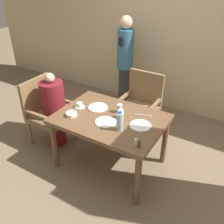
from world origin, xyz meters
name	(u,v)px	position (x,y,z in m)	size (l,w,h in m)	color
ground_plane	(110,163)	(0.00, 0.00, 0.00)	(16.00, 16.00, 0.00)	#7A664C
wall_back	(171,29)	(0.00, 1.90, 1.40)	(8.00, 0.06, 2.80)	#C6B289
dining_table	(110,124)	(0.00, 0.00, 0.64)	(1.28, 0.92, 0.73)	brown
chair_left_side	(47,110)	(-1.06, 0.00, 0.52)	(0.54, 0.54, 0.95)	brown
diner_in_left_chair	(54,109)	(-0.91, 0.00, 0.57)	(0.32, 0.32, 1.10)	maroon
chair_far_side	(141,103)	(0.00, 0.88, 0.52)	(0.54, 0.54, 0.95)	brown
standing_host	(125,62)	(-0.59, 1.47, 0.87)	(0.27, 0.31, 1.61)	#2D2D33
plate_main_left	(140,126)	(0.39, 0.02, 0.74)	(0.25, 0.25, 0.01)	white
plate_main_right	(106,122)	(0.01, -0.12, 0.74)	(0.25, 0.25, 0.01)	white
plate_dessert_center	(98,107)	(-0.25, 0.11, 0.74)	(0.25, 0.25, 0.01)	white
teacup_with_saucer	(80,105)	(-0.46, 0.01, 0.76)	(0.13, 0.13, 0.06)	white
bowl_small	(72,114)	(-0.42, -0.20, 0.75)	(0.14, 0.14, 0.04)	white
water_bottle	(120,121)	(0.22, -0.16, 0.84)	(0.08, 0.08, 0.24)	#A3C6DB
glass_tall_near	(121,114)	(0.12, 0.05, 0.79)	(0.07, 0.07, 0.11)	silver
glass_tall_mid	(120,108)	(0.04, 0.16, 0.79)	(0.07, 0.07, 0.11)	silver
salt_shaker	(136,142)	(0.50, -0.32, 0.77)	(0.03, 0.03, 0.08)	white
pepper_shaker	(139,144)	(0.54, -0.32, 0.77)	(0.03, 0.03, 0.07)	#4C3D2D
fork_beside_plate	(145,115)	(0.34, 0.25, 0.73)	(0.20, 0.07, 0.00)	silver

